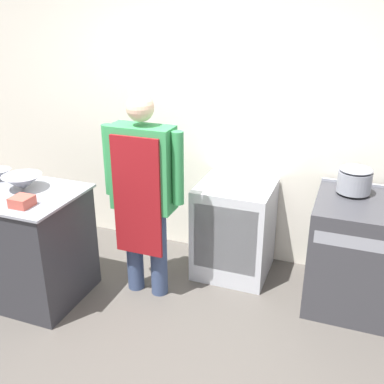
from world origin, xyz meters
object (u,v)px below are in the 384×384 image
at_px(person_cook, 143,186).
at_px(plastic_tub, 22,202).
at_px(stove, 372,256).
at_px(mixing_bowl, 23,182).
at_px(fridge_unit, 234,229).
at_px(stock_pot, 355,179).

xyz_separation_m(person_cook, plastic_tub, (-0.69, -0.58, -0.00)).
distance_m(stove, plastic_tub, 2.70).
height_order(stove, mixing_bowl, mixing_bowl).
distance_m(fridge_unit, plastic_tub, 1.80).
bearing_deg(fridge_unit, stock_pot, 1.84).
relative_size(person_cook, stock_pot, 6.48).
bearing_deg(stove, fridge_unit, 174.80).
bearing_deg(plastic_tub, fridge_unit, 41.52).
relative_size(mixing_bowl, plastic_tub, 2.16).
xyz_separation_m(stove, fridge_unit, (-1.16, 0.11, -0.02)).
height_order(person_cook, mixing_bowl, person_cook).
xyz_separation_m(fridge_unit, mixing_bowl, (-1.50, -0.87, 0.56)).
bearing_deg(stock_pot, fridge_unit, -178.16).
bearing_deg(person_cook, mixing_bowl, -161.13).
height_order(stove, fridge_unit, stove).
bearing_deg(mixing_bowl, stock_pot, 20.21).
bearing_deg(plastic_tub, person_cook, 40.09).
xyz_separation_m(stove, plastic_tub, (-2.44, -1.03, 0.51)).
relative_size(fridge_unit, plastic_tub, 5.89).
bearing_deg(fridge_unit, mixing_bowl, -149.93).
relative_size(stove, plastic_tub, 6.57).
relative_size(stove, stock_pot, 3.64).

